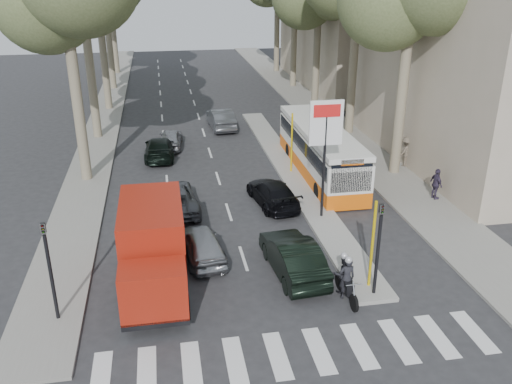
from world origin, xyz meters
TOP-DOWN VIEW (x-y plane):
  - ground at (0.00, 0.00)m, footprint 120.00×120.00m
  - sidewalk_right at (8.60, 25.00)m, footprint 3.20×70.00m
  - median_left at (-8.00, 28.00)m, footprint 2.40×64.00m
  - traffic_island at (3.25, 11.00)m, footprint 1.50×26.00m
  - building_near at (15.50, 12.00)m, footprint 11.00×18.00m
  - billboard at (3.25, 5.00)m, footprint 1.50×12.10m
  - traffic_light_island at (3.25, -1.50)m, footprint 0.16×0.41m
  - traffic_light_left at (-7.60, -1.00)m, footprint 0.16×0.41m
  - silver_hatchback at (-2.52, 2.30)m, footprint 1.95×3.82m
  - dark_hatchback at (0.79, 0.56)m, footprint 1.91×4.51m
  - queue_car_a at (-3.50, 7.19)m, footprint 2.57×4.79m
  - queue_car_b at (1.35, 7.00)m, footprint 2.28×4.41m
  - queue_car_c at (-3.27, 16.96)m, footprint 1.79×3.70m
  - queue_car_d at (0.45, 20.82)m, footprint 1.81×4.44m
  - queue_car_e at (-4.00, 15.07)m, footprint 1.92×4.36m
  - red_truck at (-4.39, 0.51)m, footprint 2.23×5.79m
  - city_bus at (4.80, 10.66)m, footprint 2.35×10.44m
  - motorcycle at (2.21, -1.28)m, footprint 0.74×2.03m
  - pedestrian_near at (9.42, 6.01)m, footprint 0.54×0.96m
  - pedestrian_far at (10.00, 10.80)m, footprint 1.21×0.92m

SIDE VIEW (x-z plane):
  - ground at x=0.00m, z-range 0.00..0.00m
  - sidewalk_right at x=8.60m, z-range 0.00..0.12m
  - median_left at x=-8.00m, z-range 0.00..0.12m
  - traffic_island at x=3.25m, z-range 0.00..0.16m
  - queue_car_c at x=-3.27m, z-range 0.00..1.22m
  - queue_car_b at x=1.35m, z-range 0.00..1.22m
  - silver_hatchback at x=-2.52m, z-range 0.00..1.24m
  - queue_car_e at x=-4.00m, z-range 0.00..1.25m
  - queue_car_a at x=-3.50m, z-range 0.00..1.28m
  - queue_car_d at x=0.45m, z-range 0.00..1.43m
  - dark_hatchback at x=0.79m, z-range 0.00..1.45m
  - motorcycle at x=2.21m, z-range -0.08..1.64m
  - pedestrian_near at x=9.42m, z-range 0.12..1.69m
  - pedestrian_far at x=10.00m, z-range 0.12..1.83m
  - city_bus at x=4.80m, z-range 0.07..2.82m
  - red_truck at x=-4.39m, z-range 0.09..3.17m
  - traffic_light_island at x=3.25m, z-range 0.69..4.29m
  - traffic_light_left at x=-7.60m, z-range 0.69..4.29m
  - billboard at x=3.25m, z-range 0.90..6.50m
  - building_near at x=15.50m, z-range 0.00..18.00m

